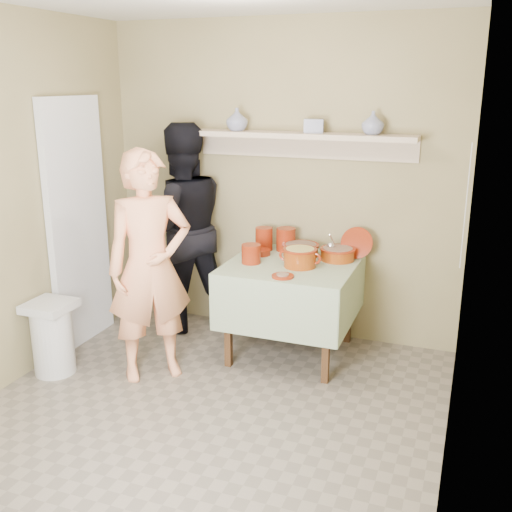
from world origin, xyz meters
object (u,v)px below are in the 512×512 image
at_px(person_cook, 150,267).
at_px(serving_table, 292,277).
at_px(person_helper, 181,229).
at_px(cazuela_rice, 300,256).
at_px(trash_bin, 53,337).

xyz_separation_m(person_cook, serving_table, (0.85, 0.69, -0.19)).
height_order(person_helper, cazuela_rice, person_helper).
height_order(serving_table, trash_bin, serving_table).
relative_size(cazuela_rice, trash_bin, 0.59).
bearing_deg(person_cook, trash_bin, 156.63).
height_order(person_cook, trash_bin, person_cook).
xyz_separation_m(serving_table, cazuela_rice, (0.08, -0.08, 0.20)).
xyz_separation_m(cazuela_rice, trash_bin, (-1.64, -0.85, -0.56)).
bearing_deg(cazuela_rice, person_helper, 165.67).
bearing_deg(serving_table, person_helper, 168.62).
relative_size(person_cook, trash_bin, 2.99).
height_order(person_helper, trash_bin, person_helper).
bearing_deg(serving_table, cazuela_rice, -43.28).
height_order(person_cook, cazuela_rice, person_cook).
height_order(person_helper, serving_table, person_helper).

